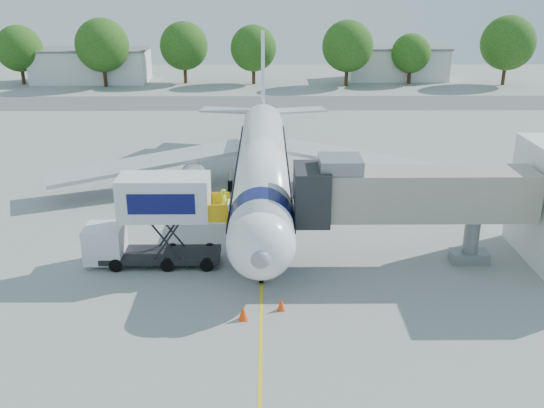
{
  "coord_description": "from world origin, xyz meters",
  "views": [
    {
      "loc": [
        0.3,
        -39.88,
        16.2
      ],
      "look_at": [
        0.64,
        -5.44,
        3.2
      ],
      "focal_mm": 40.0,
      "sensor_mm": 36.0,
      "label": 1
    }
  ],
  "objects_px": {
    "aircraft": "(262,163)",
    "jet_bridge": "(399,195)",
    "ground_tug": "(250,338)",
    "catering_hiloader": "(154,221)"
  },
  "relations": [
    {
      "from": "aircraft",
      "to": "catering_hiloader",
      "type": "xyz_separation_m",
      "value": [
        -6.27,
        -11.12,
        -0.19
      ]
    },
    {
      "from": "catering_hiloader",
      "to": "ground_tug",
      "type": "relative_size",
      "value": 2.1
    },
    {
      "from": "jet_bridge",
      "to": "aircraft",
      "type": "bearing_deg",
      "value": 125.7
    },
    {
      "from": "aircraft",
      "to": "ground_tug",
      "type": "height_order",
      "value": "aircraft"
    },
    {
      "from": "catering_hiloader",
      "to": "ground_tug",
      "type": "xyz_separation_m",
      "value": [
        5.8,
        -9.28,
        -1.99
      ]
    },
    {
      "from": "aircraft",
      "to": "jet_bridge",
      "type": "xyz_separation_m",
      "value": [
        7.99,
        -11.12,
        1.39
      ]
    },
    {
      "from": "aircraft",
      "to": "ground_tug",
      "type": "xyz_separation_m",
      "value": [
        -0.47,
        -20.4,
        -2.18
      ]
    },
    {
      "from": "aircraft",
      "to": "jet_bridge",
      "type": "relative_size",
      "value": 2.71
    },
    {
      "from": "ground_tug",
      "to": "catering_hiloader",
      "type": "bearing_deg",
      "value": 140.06
    },
    {
      "from": "aircraft",
      "to": "ground_tug",
      "type": "bearing_deg",
      "value": -91.31
    }
  ]
}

